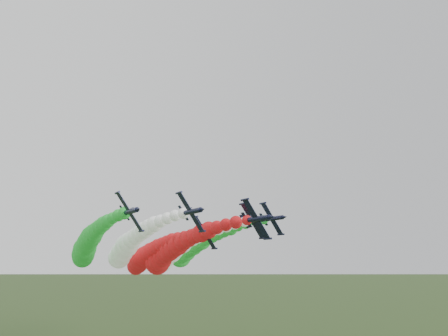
# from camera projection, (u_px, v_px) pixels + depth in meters

# --- Properties ---
(jet_lead) EXTENTS (15.14, 82.69, 18.00)m
(jet_lead) POSITION_uv_depth(u_px,v_px,m) (170.00, 253.00, 139.33)
(jet_lead) COLOR black
(jet_lead) RESTS_ON ground
(jet_inner_left) EXTENTS (14.62, 82.17, 17.47)m
(jet_inner_left) POSITION_uv_depth(u_px,v_px,m) (128.00, 247.00, 139.48)
(jet_inner_left) COLOR black
(jet_inner_left) RESTS_ON ground
(jet_inner_right) EXTENTS (15.07, 82.62, 17.93)m
(jet_inner_right) POSITION_uv_depth(u_px,v_px,m) (175.00, 251.00, 151.76)
(jet_inner_right) COLOR black
(jet_inner_right) RESTS_ON ground
(jet_outer_left) EXTENTS (14.40, 81.95, 17.26)m
(jet_outer_left) POSITION_uv_depth(u_px,v_px,m) (87.00, 246.00, 139.54)
(jet_outer_left) COLOR black
(jet_outer_left) RESTS_ON ground
(jet_outer_right) EXTENTS (15.14, 82.69, 18.00)m
(jet_outer_right) POSITION_uv_depth(u_px,v_px,m) (194.00, 247.00, 161.55)
(jet_outer_right) COLOR black
(jet_outer_right) RESTS_ON ground
(jet_trail) EXTENTS (14.40, 81.95, 17.26)m
(jet_trail) POSITION_uv_depth(u_px,v_px,m) (146.00, 257.00, 159.32)
(jet_trail) COLOR black
(jet_trail) RESTS_ON ground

